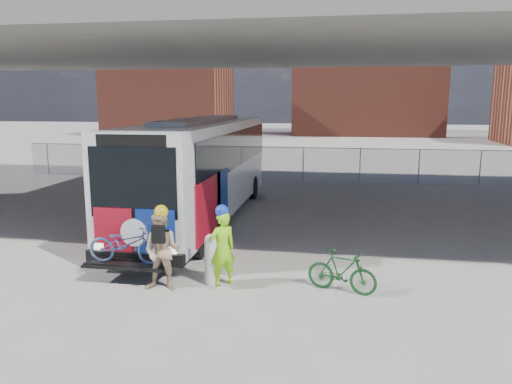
% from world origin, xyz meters
% --- Properties ---
extents(ground, '(160.00, 160.00, 0.00)m').
position_xyz_m(ground, '(0.00, 0.00, 0.00)').
color(ground, '#9E9991').
rests_on(ground, ground).
extents(bus, '(2.67, 12.90, 3.69)m').
position_xyz_m(bus, '(-2.00, 2.58, 2.11)').
color(bus, silver).
rests_on(bus, ground).
extents(overpass, '(40.00, 16.00, 7.95)m').
position_xyz_m(overpass, '(0.00, 4.00, 6.54)').
color(overpass, '#605E59').
rests_on(overpass, ground).
extents(chainlink_fence, '(30.00, 0.06, 30.00)m').
position_xyz_m(chainlink_fence, '(0.00, 12.00, 1.42)').
color(chainlink_fence, gray).
rests_on(chainlink_fence, ground).
extents(brick_buildings, '(54.00, 22.00, 12.00)m').
position_xyz_m(brick_buildings, '(1.23, 48.23, 5.42)').
color(brick_buildings, brown).
rests_on(brick_buildings, ground).
extents(smokestack, '(2.20, 2.20, 25.00)m').
position_xyz_m(smokestack, '(14.00, 55.00, 12.50)').
color(smokestack, brown).
rests_on(smokestack, ground).
extents(bollard, '(0.32, 0.32, 1.22)m').
position_xyz_m(bollard, '(0.02, -3.74, 0.65)').
color(bollard, silver).
rests_on(bollard, ground).
extents(cyclist_hivis, '(0.77, 0.73, 1.94)m').
position_xyz_m(cyclist_hivis, '(0.29, -3.74, 0.93)').
color(cyclist_hivis, '#9CFF1A').
rests_on(cyclist_hivis, ground).
extents(cyclist_tan, '(0.91, 0.73, 2.00)m').
position_xyz_m(cyclist_tan, '(-0.98, -4.29, 0.95)').
color(cyclist_tan, tan).
rests_on(cyclist_tan, ground).
extents(bike_parked, '(1.69, 0.94, 0.98)m').
position_xyz_m(bike_parked, '(3.07, -3.74, 0.49)').
color(bike_parked, '#15421C').
rests_on(bike_parked, ground).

